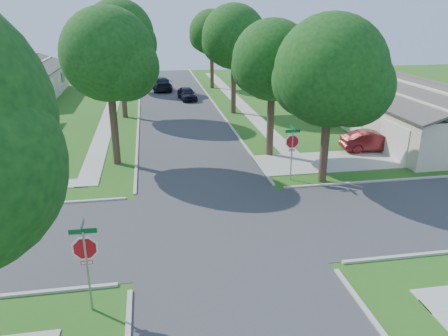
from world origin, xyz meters
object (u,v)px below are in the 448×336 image
object	(u,v)px
tree_e_far	(212,34)
car_curb_east	(187,94)
car_curb_west	(161,84)
house_nw_far	(17,82)
tree_w_near	(109,59)
house_ne_near	(417,117)
stop_sign_sw	(85,252)
tree_w_mid	(120,38)
house_ne_far	(321,79)
stop_sign_ne	(292,144)
tree_ne_corner	(331,76)
tree_e_mid	(234,40)
car_driveway	(372,141)
tree_e_near	(273,64)
tree_w_far	(127,40)

from	to	relation	value
tree_e_far	car_curb_east	xyz separation A→B (m)	(-3.55, -6.45, -5.34)
tree_e_far	car_curb_west	world-z (taller)	tree_e_far
house_nw_far	car_curb_east	distance (m)	17.78
tree_w_near	house_ne_near	world-z (taller)	tree_w_near
stop_sign_sw	house_ne_near	world-z (taller)	house_ne_near
tree_w_mid	house_ne_far	size ratio (longest dim) A/B	0.70
stop_sign_ne	tree_ne_corner	size ratio (longest dim) A/B	0.34
tree_w_mid	tree_ne_corner	xyz separation A→B (m)	(11.00, -16.80, -0.90)
tree_w_mid	house_ne_far	distance (m)	22.68
tree_e_mid	tree_e_far	world-z (taller)	tree_e_mid
stop_sign_ne	house_ne_near	world-z (taller)	house_ne_near
house_ne_far	car_driveway	xyz separation A→B (m)	(-4.49, -20.30, -0.85)
tree_e_far	car_driveway	bearing A→B (deg)	-75.07
car_curb_east	tree_e_near	bearing A→B (deg)	-86.21
tree_e_far	tree_ne_corner	world-z (taller)	tree_e_far
tree_e_mid	tree_w_far	bearing A→B (deg)	125.90
tree_ne_corner	car_driveway	distance (m)	8.42
tree_e_far	tree_w_near	xyz separation A→B (m)	(-9.40, -25.00, 0.14)
car_curb_west	tree_e_near	bearing A→B (deg)	97.87
tree_e_near	house_nw_far	distance (m)	31.24
tree_w_far	house_ne_near	size ratio (longest dim) A/B	0.59
tree_w_near	house_ne_far	size ratio (longest dim) A/B	0.66
house_ne_near	car_curb_east	distance (m)	22.22
stop_sign_sw	tree_w_far	world-z (taller)	tree_w_far
stop_sign_sw	house_ne_far	distance (m)	39.55
car_driveway	tree_ne_corner	bearing A→B (deg)	135.93
house_nw_far	tree_e_far	bearing A→B (deg)	5.53
stop_sign_sw	stop_sign_ne	distance (m)	13.29
tree_e_near	tree_ne_corner	world-z (taller)	tree_ne_corner
stop_sign_ne	tree_ne_corner	world-z (taller)	tree_ne_corner
tree_e_mid	car_curb_west	size ratio (longest dim) A/B	1.81
house_nw_far	car_driveway	world-z (taller)	house_nw_far
stop_sign_ne	car_curb_east	world-z (taller)	stop_sign_ne
tree_e_far	tree_ne_corner	xyz separation A→B (m)	(1.61, -29.80, -0.39)
tree_w_near	house_ne_near	size ratio (longest dim) A/B	0.66
tree_w_near	car_driveway	world-z (taller)	tree_w_near
house_ne_far	car_curb_west	world-z (taller)	house_ne_far
house_ne_near	car_curb_west	bearing A→B (deg)	127.31
house_ne_near	car_curb_east	bearing A→B (deg)	131.78
tree_e_far	house_ne_far	bearing A→B (deg)	-24.03
tree_e_mid	tree_w_mid	xyz separation A→B (m)	(-9.40, 0.00, 0.24)
tree_ne_corner	stop_sign_ne	bearing A→B (deg)	163.45
stop_sign_sw	car_curb_east	distance (m)	32.82
stop_sign_sw	car_curb_west	bearing A→B (deg)	84.77
tree_w_far	car_curb_west	size ratio (longest dim) A/B	1.58
car_curb_west	house_ne_near	bearing A→B (deg)	121.55
tree_e_mid	car_curb_east	xyz separation A→B (m)	(-3.56, 6.55, -5.62)
tree_e_mid	tree_ne_corner	xyz separation A→B (m)	(1.60, -16.80, -0.66)
tree_ne_corner	tree_w_near	bearing A→B (deg)	156.44
stop_sign_ne	house_ne_near	distance (m)	12.94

